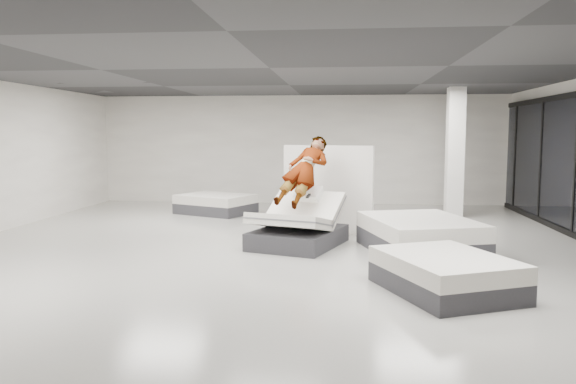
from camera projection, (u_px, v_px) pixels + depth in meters
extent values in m
plane|color=#B2B1A8|center=(270.00, 252.00, 9.92)|extent=(14.00, 14.00, 0.00)
plane|color=#232325|center=(269.00, 68.00, 9.58)|extent=(14.00, 14.00, 0.00)
cube|color=white|center=(301.00, 150.00, 16.68)|extent=(12.00, 0.04, 3.20)
cube|color=white|center=(86.00, 231.00, 2.82)|extent=(12.00, 0.04, 3.20)
cube|color=#313136|center=(298.00, 237.00, 10.43)|extent=(1.88, 2.16, 0.32)
cube|color=white|center=(305.00, 209.00, 10.69)|extent=(1.58, 1.27, 0.65)
cube|color=slate|center=(305.00, 209.00, 10.69)|extent=(1.57, 1.21, 0.52)
cube|color=white|center=(289.00, 222.00, 10.01)|extent=(1.59, 1.32, 0.39)
cube|color=slate|center=(289.00, 222.00, 10.01)|extent=(1.61, 1.31, 0.22)
cube|color=white|center=(308.00, 194.00, 10.79)|extent=(0.60, 0.52, 0.30)
imported|color=slate|center=(305.00, 181.00, 10.60)|extent=(1.13, 1.69, 1.66)
cube|color=black|center=(308.00, 196.00, 10.22)|extent=(0.09, 0.15, 0.08)
cube|color=white|center=(327.00, 189.00, 11.80)|extent=(1.92, 0.81, 1.83)
cube|color=#313136|center=(420.00, 243.00, 9.89)|extent=(2.18, 2.56, 0.33)
cube|color=white|center=(420.00, 226.00, 9.86)|extent=(2.18, 2.56, 0.27)
cube|color=#313136|center=(445.00, 282.00, 7.38)|extent=(1.97, 2.19, 0.27)
cube|color=white|center=(446.00, 264.00, 7.35)|extent=(1.97, 2.19, 0.23)
cube|color=#313136|center=(216.00, 208.00, 14.67)|extent=(2.20, 1.98, 0.27)
cube|color=white|center=(216.00, 199.00, 14.65)|extent=(2.20, 1.98, 0.22)
cube|color=white|center=(455.00, 153.00, 13.80)|extent=(0.40, 0.40, 3.20)
cube|color=black|center=(542.00, 161.00, 13.14)|extent=(0.09, 0.08, 2.80)
cube|color=black|center=(516.00, 157.00, 15.11)|extent=(0.09, 0.08, 2.80)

